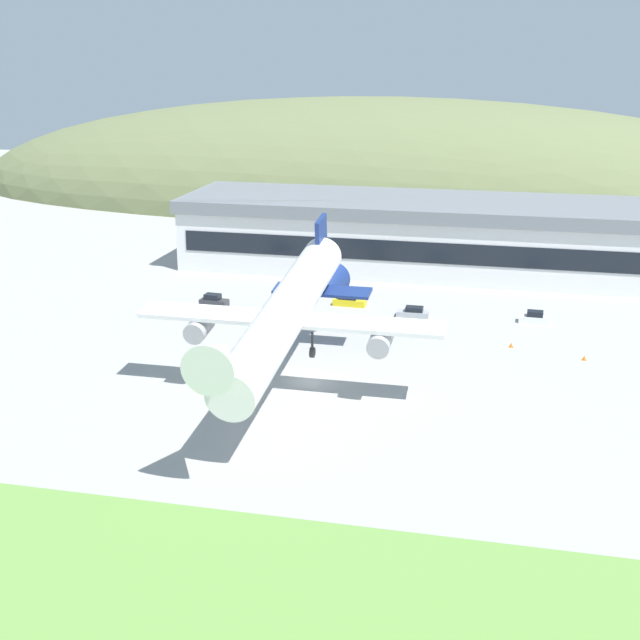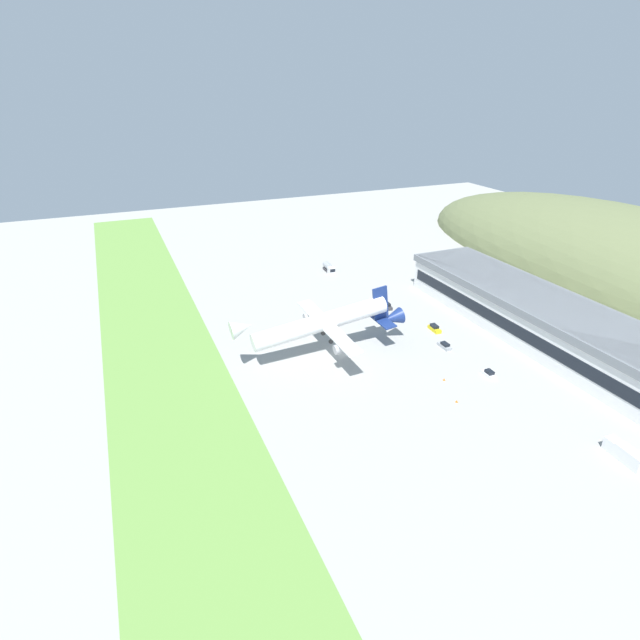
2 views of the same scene
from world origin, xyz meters
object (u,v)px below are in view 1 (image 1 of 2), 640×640
at_px(cargo_airplane, 287,314).
at_px(service_car_2, 214,301).
at_px(service_car_0, 534,318).
at_px(service_car_1, 349,301).
at_px(traffic_cone_0, 584,358).
at_px(service_car_3, 413,313).
at_px(traffic_cone_1, 511,345).
at_px(terminal_building, 448,231).

height_order(cargo_airplane, service_car_2, cargo_airplane).
distance_m(cargo_airplane, service_car_0, 41.06).
xyz_separation_m(service_car_1, service_car_2, (-18.48, -4.40, -0.01)).
bearing_deg(traffic_cone_0, service_car_3, 150.18).
bearing_deg(cargo_airplane, service_car_3, 73.04).
bearing_deg(service_car_3, service_car_2, -177.93).
bearing_deg(service_car_2, service_car_3, 2.07).
relative_size(cargo_airplane, service_car_3, 10.75).
height_order(service_car_1, service_car_3, service_car_1).
height_order(service_car_0, service_car_1, service_car_1).
relative_size(service_car_1, traffic_cone_0, 7.97).
xyz_separation_m(service_car_3, traffic_cone_1, (13.20, -9.62, -0.31)).
xyz_separation_m(terminal_building, service_car_1, (-11.44, -23.29, -5.74)).
distance_m(service_car_0, traffic_cone_0, 14.69).
distance_m(terminal_building, traffic_cone_0, 44.13).
distance_m(service_car_1, traffic_cone_1, 26.10).
xyz_separation_m(terminal_building, service_car_2, (-29.92, -27.68, -5.75)).
bearing_deg(terminal_building, traffic_cone_1, -72.87).
relative_size(traffic_cone_0, traffic_cone_1, 1.00).
bearing_deg(cargo_airplane, traffic_cone_0, 30.21).
xyz_separation_m(terminal_building, traffic_cone_1, (11.19, -36.30, -6.16)).
bearing_deg(traffic_cone_1, terminal_building, 107.13).
height_order(terminal_building, service_car_0, terminal_building).
xyz_separation_m(cargo_airplane, traffic_cone_0, (30.86, 17.97, -8.59)).
xyz_separation_m(cargo_airplane, service_car_1, (-0.17, 33.74, -8.17)).
bearing_deg(cargo_airplane, service_car_0, 51.45).
height_order(service_car_3, traffic_cone_1, service_car_3).
bearing_deg(service_car_1, cargo_airplane, -89.71).
bearing_deg(terminal_building, traffic_cone_0, -63.36).
xyz_separation_m(cargo_airplane, service_car_3, (9.26, 30.35, -8.28)).
height_order(terminal_building, traffic_cone_0, terminal_building).
bearing_deg(service_car_3, service_car_0, 4.02).
relative_size(service_car_2, service_car_3, 0.95).
distance_m(service_car_0, service_car_2, 43.78).
height_order(service_car_0, traffic_cone_0, service_car_0).
relative_size(service_car_1, service_car_3, 1.08).
bearing_deg(traffic_cone_1, cargo_airplane, -137.29).
distance_m(service_car_2, service_car_3, 27.93).
distance_m(service_car_2, traffic_cone_0, 50.80).
bearing_deg(traffic_cone_1, service_car_0, 76.30).
bearing_deg(service_car_3, terminal_building, 85.69).
xyz_separation_m(cargo_airplane, traffic_cone_1, (22.46, 20.73, -8.59)).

